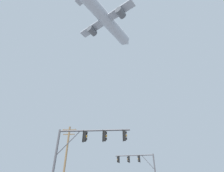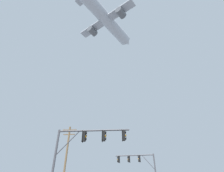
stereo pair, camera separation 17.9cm
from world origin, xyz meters
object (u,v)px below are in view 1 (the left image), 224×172
object	(u,v)px
signal_pole_near	(85,145)
signal_pole_far	(139,164)
utility_pole	(66,159)
airplane	(107,21)

from	to	relation	value
signal_pole_near	signal_pole_far	world-z (taller)	signal_pole_near
utility_pole	airplane	bearing A→B (deg)	61.35
airplane	signal_pole_near	bearing A→B (deg)	-89.48
signal_pole_near	airplane	bearing A→B (deg)	90.52
signal_pole_far	utility_pole	distance (m)	10.91
signal_pole_near	airplane	size ratio (longest dim) A/B	0.29
signal_pole_far	utility_pole	bearing A→B (deg)	-168.67
signal_pole_far	airplane	world-z (taller)	airplane
utility_pole	airplane	distance (m)	43.01
signal_pole_near	airplane	xyz separation A→B (m)	(-0.17, 18.98, 42.21)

